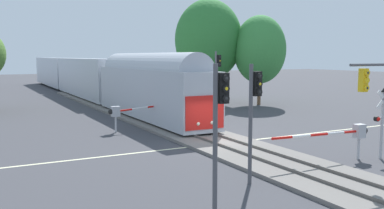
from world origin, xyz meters
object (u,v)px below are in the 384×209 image
at_px(crossing_gate_far, 127,111).
at_px(traffic_signal_median, 254,104).
at_px(traffic_signal_near_left, 219,114).
at_px(maple_right_background, 260,50).
at_px(crossing_gate_near, 349,133).
at_px(oak_far_right, 208,40).
at_px(commuter_train, 88,76).
at_px(traffic_signal_far_side, 217,73).
at_px(crossing_signal_mast, 383,116).

relative_size(crossing_gate_far, traffic_signal_median, 1.32).
height_order(traffic_signal_near_left, maple_right_background, maple_right_background).
distance_m(crossing_gate_near, traffic_signal_median, 6.84).
bearing_deg(oak_far_right, traffic_signal_near_left, -119.34).
height_order(commuter_train, traffic_signal_near_left, commuter_train).
xyz_separation_m(crossing_gate_far, maple_right_background, (18.00, 8.95, 4.46)).
bearing_deg(traffic_signal_near_left, crossing_gate_far, 81.50).
relative_size(crossing_gate_near, traffic_signal_far_side, 1.09).
xyz_separation_m(traffic_signal_median, maple_right_background, (17.43, 22.98, 2.61)).
bearing_deg(oak_far_right, commuter_train, 130.77).
distance_m(crossing_gate_far, traffic_signal_near_left, 16.55).
bearing_deg(crossing_gate_near, crossing_gate_far, 118.30).
bearing_deg(crossing_signal_mast, traffic_signal_far_side, 89.44).
distance_m(traffic_signal_median, oak_far_right, 29.96).
distance_m(crossing_gate_far, traffic_signal_far_side, 9.73).
distance_m(crossing_signal_mast, traffic_signal_median, 8.37).
bearing_deg(traffic_signal_near_left, commuter_train, 81.74).
xyz_separation_m(traffic_signal_far_side, traffic_signal_median, (-8.46, -16.84, -0.47)).
bearing_deg(oak_far_right, crossing_signal_mast, -100.64).
relative_size(commuter_train, traffic_signal_far_side, 11.19).
height_order(traffic_signal_far_side, maple_right_background, maple_right_background).
height_order(commuter_train, traffic_signal_far_side, traffic_signal_far_side).
distance_m(traffic_signal_far_side, maple_right_background, 11.08).
xyz_separation_m(crossing_gate_near, traffic_signal_far_side, (1.95, 15.95, 2.37)).
height_order(crossing_gate_near, crossing_gate_far, crossing_gate_far).
bearing_deg(maple_right_background, traffic_signal_median, -127.18).
relative_size(traffic_signal_median, oak_far_right, 0.43).
xyz_separation_m(crossing_gate_near, crossing_signal_mast, (1.79, -0.51, 0.83)).
relative_size(crossing_gate_far, traffic_signal_far_side, 1.15).
bearing_deg(crossing_signal_mast, maple_right_background, 67.99).
bearing_deg(crossing_gate_near, crossing_signal_mast, -15.83).
bearing_deg(commuter_train, oak_far_right, -49.23).
distance_m(traffic_signal_far_side, traffic_signal_median, 18.85).
height_order(commuter_train, oak_far_right, oak_far_right).
relative_size(crossing_gate_far, oak_far_right, 0.57).
bearing_deg(traffic_signal_far_side, traffic_signal_near_left, -120.99).
relative_size(oak_far_right, maple_right_background, 1.19).
distance_m(commuter_train, traffic_signal_median, 38.69).
bearing_deg(traffic_signal_far_side, crossing_signal_mast, -90.56).
relative_size(traffic_signal_far_side, traffic_signal_median, 1.15).
height_order(crossing_gate_far, oak_far_right, oak_far_right).
height_order(crossing_gate_far, traffic_signal_median, traffic_signal_median).
relative_size(crossing_gate_far, maple_right_background, 0.68).
relative_size(crossing_gate_near, crossing_gate_far, 0.94).
xyz_separation_m(crossing_signal_mast, maple_right_background, (9.13, 22.59, 3.68)).
bearing_deg(crossing_gate_far, crossing_signal_mast, -57.00).
bearing_deg(crossing_gate_near, traffic_signal_median, -172.14).
bearing_deg(maple_right_background, crossing_signal_mast, -112.01).
bearing_deg(traffic_signal_near_left, crossing_gate_near, 18.20).
bearing_deg(crossing_gate_near, maple_right_background, 63.68).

